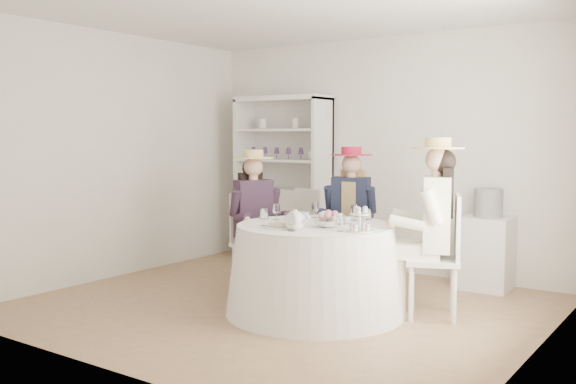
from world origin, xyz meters
The scene contains 23 objects.
ground centered at (0.00, 0.00, 0.00)m, with size 4.50×4.50×0.00m, color olive.
ceiling centered at (0.00, 0.00, 2.70)m, with size 4.50×4.50×0.00m, color white.
wall_back centered at (0.00, 2.00, 1.35)m, with size 4.50×4.50×0.00m, color silver.
wall_front centered at (0.00, -2.00, 1.35)m, with size 4.50×4.50×0.00m, color silver.
wall_left centered at (-2.25, 0.00, 1.35)m, with size 4.50×4.50×0.00m, color silver.
wall_right centered at (2.25, 0.00, 1.35)m, with size 4.50×4.50×0.00m, color silver.
tea_table centered at (0.38, -0.03, 0.39)m, with size 1.58×1.58×0.79m.
hutch centered at (-1.23, 1.77, 0.73)m, with size 1.27×0.60×2.06m.
side_table centered at (1.34, 1.75, 0.37)m, with size 0.48×0.48×0.74m, color silver.
hatbox centered at (1.34, 1.75, 0.89)m, with size 0.29×0.29×0.29m, color black.
guest_left centered at (-0.57, 0.33, 0.81)m, with size 0.61×0.56×1.43m.
guest_mid centered at (0.17, 0.97, 0.82)m, with size 0.55×0.59×1.46m.
guest_right centered at (1.28, 0.44, 0.88)m, with size 0.65×0.59×1.55m.
spare_chair centered at (-0.51, 1.35, 0.52)m, with size 0.48×0.48×0.98m.
teacup_a centered at (0.17, 0.12, 0.83)m, with size 0.09×0.09×0.07m, color white.
teacup_b centered at (0.40, 0.26, 0.82)m, with size 0.07×0.07×0.06m, color white.
teacup_c centered at (0.61, 0.12, 0.82)m, with size 0.08×0.08×0.06m, color white.
flower_bowl centered at (0.56, -0.12, 0.82)m, with size 0.21×0.21×0.05m, color white.
flower_arrangement centered at (0.57, -0.09, 0.87)m, with size 0.17×0.17×0.06m.
table_teapot centered at (0.42, -0.40, 0.87)m, with size 0.24×0.17×0.18m.
sandwich_plate centered at (0.25, -0.38, 0.81)m, with size 0.26×0.26×0.06m.
cupcake_stand centered at (0.90, -0.18, 0.87)m, with size 0.21×0.21×0.20m.
stemware_set centered at (0.38, -0.03, 0.87)m, with size 0.96×0.96×0.15m.
Camera 1 is at (3.38, -4.74, 1.57)m, focal length 40.00 mm.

